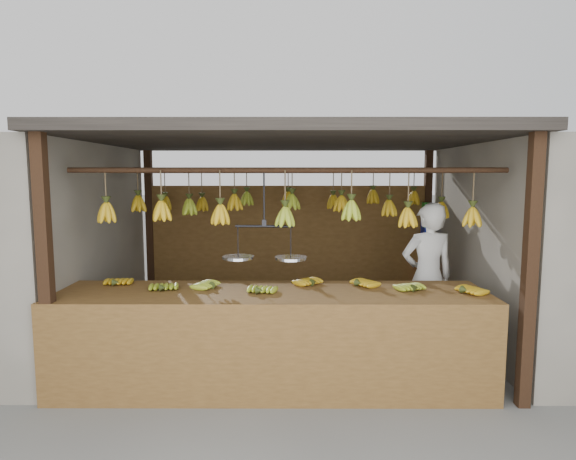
{
  "coord_description": "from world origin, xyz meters",
  "views": [
    {
      "loc": [
        0.02,
        -5.4,
        1.96
      ],
      "look_at": [
        0.0,
        0.3,
        1.3
      ],
      "focal_mm": 30.0,
      "sensor_mm": 36.0,
      "label": 1
    }
  ],
  "objects": [
    {
      "name": "ground",
      "position": [
        0.0,
        0.0,
        0.0
      ],
      "size": [
        80.0,
        80.0,
        0.0
      ],
      "primitive_type": "plane",
      "color": "#5B5B57"
    },
    {
      "name": "stall",
      "position": [
        0.0,
        0.33,
        1.97
      ],
      "size": [
        4.3,
        3.3,
        2.4
      ],
      "color": "black",
      "rests_on": "ground"
    },
    {
      "name": "counter",
      "position": [
        -0.14,
        -1.23,
        0.72
      ],
      "size": [
        3.93,
        0.89,
        0.96
      ],
      "color": "brown",
      "rests_on": "ground"
    },
    {
      "name": "hanging_bananas",
      "position": [
        0.01,
        0.0,
        1.61
      ],
      "size": [
        3.57,
        2.25,
        0.38
      ],
      "color": "#C19314",
      "rests_on": "ground"
    },
    {
      "name": "balance_scale",
      "position": [
        -0.22,
        -1.0,
        1.23
      ],
      "size": [
        0.78,
        0.32,
        0.82
      ],
      "color": "black",
      "rests_on": "ground"
    },
    {
      "name": "vendor",
      "position": [
        1.55,
        -0.16,
        0.83
      ],
      "size": [
        0.66,
        0.49,
        1.66
      ],
      "primitive_type": "imported",
      "rotation": [
        0.0,
        0.0,
        3.3
      ],
      "color": "white",
      "rests_on": "ground"
    },
    {
      "name": "bag_bundles",
      "position": [
        1.94,
        1.35,
        0.99
      ],
      "size": [
        0.08,
        0.26,
        1.19
      ],
      "color": "#199926",
      "rests_on": "ground"
    }
  ]
}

